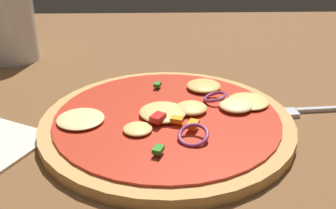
# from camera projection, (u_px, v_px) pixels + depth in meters

# --- Properties ---
(dining_table) EXTENTS (1.27, 1.04, 0.03)m
(dining_table) POSITION_uv_depth(u_px,v_px,m) (159.00, 128.00, 0.49)
(dining_table) COLOR brown
(dining_table) RESTS_ON ground
(pizza) EXTENTS (0.28, 0.28, 0.03)m
(pizza) POSITION_uv_depth(u_px,v_px,m) (170.00, 121.00, 0.45)
(pizza) COLOR tan
(pizza) RESTS_ON dining_table
(fork) EXTENTS (0.19, 0.03, 0.01)m
(fork) POSITION_uv_depth(u_px,v_px,m) (322.00, 109.00, 0.49)
(fork) COLOR silver
(fork) RESTS_ON dining_table
(beer_glass) EXTENTS (0.08, 0.08, 0.11)m
(beer_glass) POSITION_uv_depth(u_px,v_px,m) (11.00, 29.00, 0.64)
(beer_glass) COLOR silver
(beer_glass) RESTS_ON dining_table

